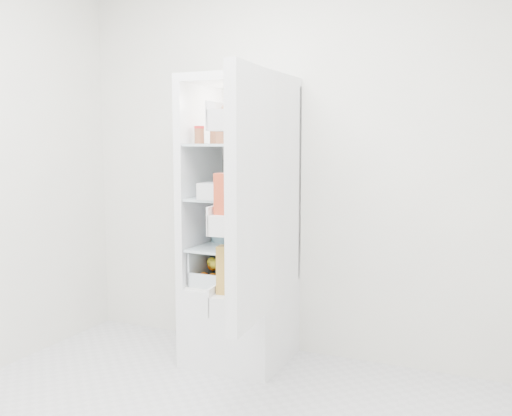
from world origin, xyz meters
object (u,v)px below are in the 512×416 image
at_px(red_cabbage, 257,233).
at_px(fridge_door, 247,202).
at_px(mushroom_bowl, 222,236).
at_px(refrigerator, 243,257).

relative_size(red_cabbage, fridge_door, 0.15).
distance_m(red_cabbage, mushroom_bowl, 0.33).
relative_size(refrigerator, fridge_door, 1.38).
bearing_deg(red_cabbage, fridge_door, -71.09).
height_order(refrigerator, red_cabbage, refrigerator).
height_order(red_cabbage, fridge_door, fridge_door).
distance_m(refrigerator, fridge_door, 0.83).
bearing_deg(refrigerator, fridge_door, -62.90).
bearing_deg(refrigerator, red_cabbage, -32.09).
xyz_separation_m(red_cabbage, mushroom_bowl, (-0.30, 0.12, -0.06)).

